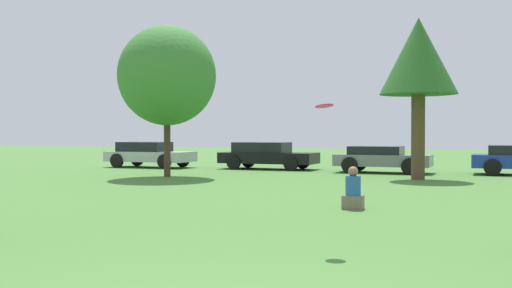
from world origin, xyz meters
TOP-DOWN VIEW (x-y plane):
  - frisbee at (-0.02, 4.26)m, footprint 0.27×0.27m
  - bystander_sitting at (-0.41, 8.79)m, footprint 0.45×0.37m
  - tree_0 at (-8.95, 16.14)m, footprint 3.78×3.78m
  - tree_1 at (0.29, 18.02)m, footprint 2.79×2.79m
  - parked_car_silver at (-12.86, 21.52)m, footprint 4.39×2.09m
  - parked_car_black at (-6.89, 22.09)m, footprint 4.59×2.08m
  - parked_car_grey at (-1.46, 21.25)m, footprint 4.05×2.10m

SIDE VIEW (x-z plane):
  - bystander_sitting at x=-0.41m, z-range -0.09..0.85m
  - parked_car_grey at x=-1.46m, z-range 0.06..1.19m
  - parked_car_black at x=-6.89m, z-range 0.04..1.30m
  - parked_car_silver at x=-12.86m, z-range 0.05..1.30m
  - frisbee at x=-0.02m, z-range 2.04..2.12m
  - tree_0 at x=-8.95m, z-range 0.98..6.81m
  - tree_1 at x=0.29m, z-range 1.45..7.34m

